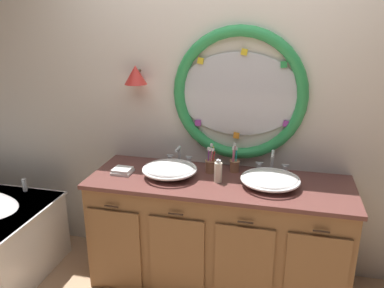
{
  "coord_description": "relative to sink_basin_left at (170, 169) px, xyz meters",
  "views": [
    {
      "loc": [
        0.45,
        -2.26,
        1.96
      ],
      "look_at": [
        -0.16,
        0.25,
        1.1
      ],
      "focal_mm": 36.26,
      "sensor_mm": 36.0,
      "label": 1
    }
  ],
  "objects": [
    {
      "name": "back_wall_assembly",
      "position": [
        0.32,
        0.37,
        0.4
      ],
      "size": [
        6.4,
        0.26,
        2.6
      ],
      "color": "silver",
      "rests_on": "ground_plane"
    },
    {
      "name": "vanity_counter",
      "position": [
        0.36,
        0.03,
        -0.48
      ],
      "size": [
        1.86,
        0.66,
        0.85
      ],
      "color": "olive",
      "rests_on": "ground_plane"
    },
    {
      "name": "sink_basin_left",
      "position": [
        0.0,
        0.0,
        0.0
      ],
      "size": [
        0.4,
        0.4,
        0.11
      ],
      "color": "white",
      "rests_on": "vanity_counter"
    },
    {
      "name": "sink_basin_right",
      "position": [
        0.71,
        0.0,
        -0.01
      ],
      "size": [
        0.4,
        0.4,
        0.1
      ],
      "color": "white",
      "rests_on": "vanity_counter"
    },
    {
      "name": "faucet_set_left",
      "position": [
        -0.0,
        0.26,
        0.0
      ],
      "size": [
        0.2,
        0.12,
        0.15
      ],
      "color": "silver",
      "rests_on": "vanity_counter"
    },
    {
      "name": "faucet_set_right",
      "position": [
        0.71,
        0.26,
        0.01
      ],
      "size": [
        0.24,
        0.13,
        0.18
      ],
      "color": "silver",
      "rests_on": "vanity_counter"
    },
    {
      "name": "toothbrush_holder_left",
      "position": [
        0.27,
        0.16,
        -0.0
      ],
      "size": [
        0.09,
        0.09,
        0.22
      ],
      "color": "#996647",
      "rests_on": "vanity_counter"
    },
    {
      "name": "toothbrush_holder_right",
      "position": [
        0.44,
        0.21,
        -0.0
      ],
      "size": [
        0.08,
        0.08,
        0.22
      ],
      "color": "#996647",
      "rests_on": "vanity_counter"
    },
    {
      "name": "soap_dispenser",
      "position": [
        0.35,
        -0.01,
        0.02
      ],
      "size": [
        0.06,
        0.06,
        0.17
      ],
      "color": "#EFE5C6",
      "rests_on": "vanity_counter"
    },
    {
      "name": "folded_hand_towel",
      "position": [
        -0.36,
        -0.02,
        -0.04
      ],
      "size": [
        0.14,
        0.13,
        0.04
      ],
      "color": "white",
      "rests_on": "vanity_counter"
    }
  ]
}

